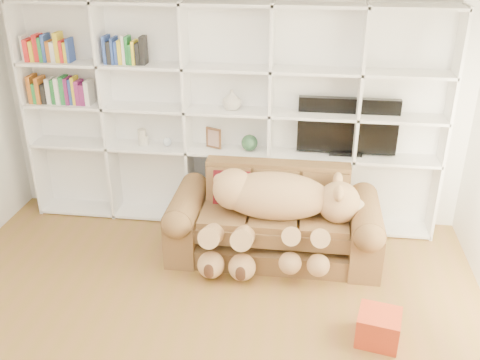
# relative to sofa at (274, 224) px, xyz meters

# --- Properties ---
(wall_back) EXTENTS (5.00, 0.02, 2.70)m
(wall_back) POSITION_rel_sofa_xyz_m (-0.55, 0.80, 1.02)
(wall_back) COLOR silver
(wall_back) RESTS_ON floor
(bookshelf) EXTENTS (4.43, 0.35, 2.40)m
(bookshelf) POSITION_rel_sofa_xyz_m (-0.79, 0.66, 0.98)
(bookshelf) COLOR white
(bookshelf) RESTS_ON floor
(sofa) EXTENTS (2.07, 0.89, 0.87)m
(sofa) POSITION_rel_sofa_xyz_m (0.00, 0.00, 0.00)
(sofa) COLOR brown
(sofa) RESTS_ON floor
(teddy_bear) EXTENTS (1.56, 0.85, 0.90)m
(teddy_bear) POSITION_rel_sofa_xyz_m (0.01, -0.17, 0.28)
(teddy_bear) COLOR tan
(teddy_bear) RESTS_ON sofa
(throw_pillow) EXTENTS (0.38, 0.22, 0.39)m
(throw_pillow) POSITION_rel_sofa_xyz_m (-0.45, 0.15, 0.30)
(throw_pillow) COLOR #611210
(throw_pillow) RESTS_ON sofa
(gift_box) EXTENTS (0.39, 0.37, 0.26)m
(gift_box) POSITION_rel_sofa_xyz_m (0.94, -1.19, -0.20)
(gift_box) COLOR #BC3819
(gift_box) RESTS_ON floor
(tv) EXTENTS (1.03, 0.18, 0.61)m
(tv) POSITION_rel_sofa_xyz_m (0.69, 0.65, 0.83)
(tv) COLOR black
(tv) RESTS_ON bookshelf
(picture_frame) EXTENTS (0.18, 0.09, 0.22)m
(picture_frame) POSITION_rel_sofa_xyz_m (-0.71, 0.60, 0.66)
(picture_frame) COLOR brown
(picture_frame) RESTS_ON bookshelf
(green_vase) EXTENTS (0.17, 0.17, 0.17)m
(green_vase) POSITION_rel_sofa_xyz_m (-0.33, 0.60, 0.62)
(green_vase) COLOR #2B5434
(green_vase) RESTS_ON bookshelf
(figurine_tall) EXTENTS (0.12, 0.12, 0.18)m
(figurine_tall) POSITION_rel_sofa_xyz_m (-1.51, 0.60, 0.63)
(figurine_tall) COLOR beige
(figurine_tall) RESTS_ON bookshelf
(figurine_short) EXTENTS (0.08, 0.08, 0.11)m
(figurine_short) POSITION_rel_sofa_xyz_m (-1.47, 0.60, 0.59)
(figurine_short) COLOR beige
(figurine_short) RESTS_ON bookshelf
(snow_globe) EXTENTS (0.10, 0.10, 0.10)m
(snow_globe) POSITION_rel_sofa_xyz_m (-1.23, 0.60, 0.59)
(snow_globe) COLOR silver
(snow_globe) RESTS_ON bookshelf
(shelf_vase) EXTENTS (0.24, 0.24, 0.21)m
(shelf_vase) POSITION_rel_sofa_xyz_m (-0.52, 0.60, 1.09)
(shelf_vase) COLOR beige
(shelf_vase) RESTS_ON bookshelf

